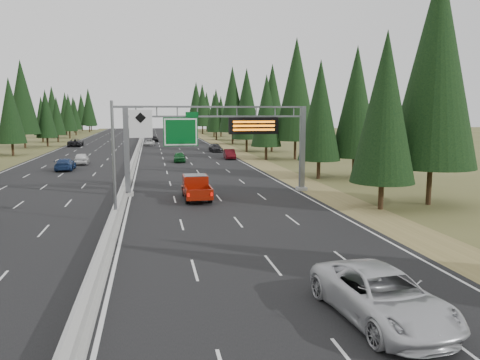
% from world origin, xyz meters
% --- Properties ---
extents(road, '(32.00, 260.00, 0.08)m').
position_xyz_m(road, '(0.00, 80.00, 0.04)').
color(road, black).
rests_on(road, ground).
extents(shoulder_right, '(3.60, 260.00, 0.06)m').
position_xyz_m(shoulder_right, '(17.80, 80.00, 0.03)').
color(shoulder_right, olive).
rests_on(shoulder_right, ground).
extents(shoulder_left, '(3.60, 260.00, 0.06)m').
position_xyz_m(shoulder_left, '(-17.80, 80.00, 0.03)').
color(shoulder_left, '#4F5125').
rests_on(shoulder_left, ground).
extents(median_barrier, '(0.70, 260.00, 0.85)m').
position_xyz_m(median_barrier, '(0.00, 80.00, 0.41)').
color(median_barrier, gray).
rests_on(median_barrier, road).
extents(sign_gantry, '(16.75, 0.98, 7.80)m').
position_xyz_m(sign_gantry, '(8.92, 34.88, 5.27)').
color(sign_gantry, slate).
rests_on(sign_gantry, road).
extents(hov_sign_pole, '(2.80, 0.50, 8.00)m').
position_xyz_m(hov_sign_pole, '(0.58, 24.97, 4.72)').
color(hov_sign_pole, slate).
rests_on(hov_sign_pole, road).
extents(tree_row_right, '(11.72, 237.70, 18.94)m').
position_xyz_m(tree_row_right, '(22.01, 70.12, 9.45)').
color(tree_row_right, black).
rests_on(tree_row_right, ground).
extents(silver_minivan, '(3.50, 6.65, 1.78)m').
position_xyz_m(silver_minivan, '(10.24, 8.00, 0.97)').
color(silver_minivan, silver).
rests_on(silver_minivan, road).
extents(red_pickup, '(2.13, 5.95, 1.94)m').
position_xyz_m(red_pickup, '(6.07, 32.74, 1.15)').
color(red_pickup, black).
rests_on(red_pickup, road).
extents(car_ahead_green, '(1.88, 4.29, 1.44)m').
position_xyz_m(car_ahead_green, '(6.50, 62.46, 0.80)').
color(car_ahead_green, '#135321').
rests_on(car_ahead_green, road).
extents(car_ahead_dkred, '(1.85, 4.62, 1.50)m').
position_xyz_m(car_ahead_dkred, '(14.50, 65.55, 0.83)').
color(car_ahead_dkred, '#4C0A10').
rests_on(car_ahead_dkred, road).
extents(car_ahead_dkgrey, '(2.29, 4.97, 1.41)m').
position_xyz_m(car_ahead_dkgrey, '(14.14, 78.94, 0.78)').
color(car_ahead_dkgrey, black).
rests_on(car_ahead_dkgrey, road).
extents(car_ahead_white, '(2.55, 4.77, 1.27)m').
position_xyz_m(car_ahead_white, '(2.08, 97.64, 0.72)').
color(car_ahead_white, silver).
rests_on(car_ahead_white, road).
extents(car_ahead_far, '(2.09, 4.41, 1.46)m').
position_xyz_m(car_ahead_far, '(3.30, 111.32, 0.81)').
color(car_ahead_far, black).
rests_on(car_ahead_far, road).
extents(car_onc_blue, '(2.22, 5.23, 1.50)m').
position_xyz_m(car_onc_blue, '(-8.25, 55.18, 0.83)').
color(car_onc_blue, navy).
rests_on(car_onc_blue, road).
extents(car_onc_white, '(2.23, 4.84, 1.61)m').
position_xyz_m(car_onc_white, '(-7.21, 61.95, 0.88)').
color(car_onc_white, silver).
rests_on(car_onc_white, road).
extents(car_onc_far, '(2.71, 5.86, 1.63)m').
position_xyz_m(car_onc_far, '(-13.40, 98.48, 0.89)').
color(car_onc_far, black).
rests_on(car_onc_far, road).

